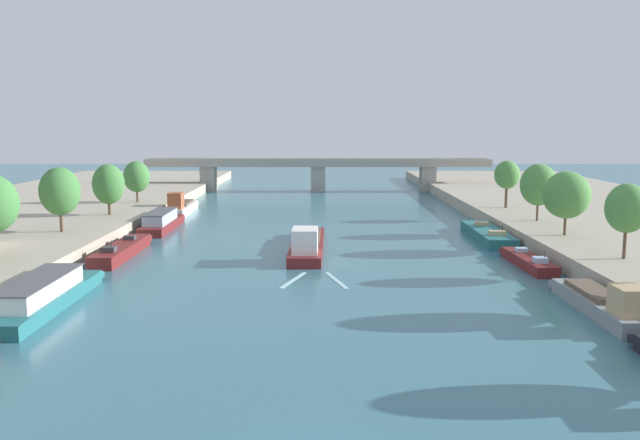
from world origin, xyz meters
TOP-DOWN VIEW (x-y plane):
  - barge_midriver at (-0.93, 43.70)m, footprint 3.57×19.33m
  - wake_behind_barge at (-0.07, 31.30)m, footprint 5.60×5.94m
  - moored_boat_left_second at (-19.22, 22.80)m, footprint 3.54×16.49m
  - moored_boat_left_gap_after at (-19.15, 41.58)m, footprint 2.44×14.27m
  - moored_boat_left_end at (-19.22, 58.51)m, footprint 3.13×14.41m
  - moored_boat_left_midway at (-19.77, 72.95)m, footprint 2.79×13.71m
  - moored_boat_right_second at (19.68, 21.17)m, footprint 2.71×12.79m
  - moored_boat_right_upstream at (19.40, 36.80)m, footprint 2.40×10.82m
  - moored_boat_right_end at (19.36, 51.63)m, footprint 3.35×15.41m
  - tree_left_third at (-26.74, 46.13)m, footprint 4.15×4.15m
  - tree_left_past_mid at (-25.87, 59.40)m, footprint 3.91×3.91m
  - tree_left_midway at (-26.17, 73.25)m, footprint 3.75×3.75m
  - tree_right_third at (25.82, 31.84)m, footprint 3.51×3.51m
  - tree_right_second at (25.25, 43.89)m, footprint 4.70×4.70m
  - tree_right_by_lamp at (25.79, 54.25)m, footprint 4.22×4.22m
  - tree_right_end_of_row at (25.59, 66.69)m, footprint 3.38×3.38m
  - bridge_far at (0.00, 106.84)m, footprint 66.83×4.40m

SIDE VIEW (x-z plane):
  - wake_behind_barge at x=-0.07m, z-range 0.00..0.03m
  - moored_boat_right_upstream at x=19.40m, z-range -0.51..1.56m
  - moored_boat_right_end at x=19.36m, z-range -0.53..1.72m
  - moored_boat_left_gap_after at x=-19.15m, z-range -0.52..1.78m
  - moored_boat_right_second at x=19.68m, z-range -0.57..2.27m
  - barge_midriver at x=-0.93m, z-range -0.70..2.55m
  - moored_boat_left_second at x=-19.22m, z-range -0.19..2.12m
  - moored_boat_left_end at x=-19.22m, z-range -0.20..2.17m
  - moored_boat_left_midway at x=-19.77m, z-range -0.72..2.80m
  - bridge_far at x=0.00m, z-range 0.94..7.29m
  - tree_left_midway at x=-26.17m, z-range 2.44..8.41m
  - tree_left_past_mid at x=-25.87m, z-range 2.39..8.72m
  - tree_right_second at x=25.25m, z-range 2.58..9.08m
  - tree_right_by_lamp at x=25.79m, z-range 2.61..9.27m
  - tree_right_third at x=25.82m, z-range 2.81..9.14m
  - tree_left_third at x=-26.74m, z-range 2.59..9.37m
  - tree_right_end_of_row at x=25.59m, z-range 2.98..9.34m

